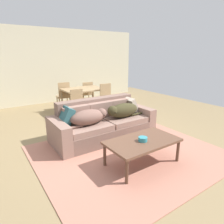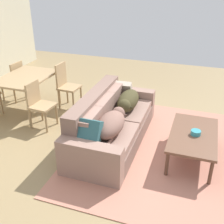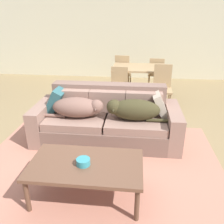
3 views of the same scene
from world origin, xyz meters
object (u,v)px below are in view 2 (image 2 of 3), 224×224
object	(u,v)px
throw_pillow_by_left_arm	(87,133)
dining_chair_near_right	(66,84)
coffee_table	(193,136)
couch	(110,124)
bowl_on_coffee_table	(196,133)
dog_on_right_cushion	(128,101)
dining_chair_near_left	(39,103)
dining_chair_far_right	(14,79)
dog_on_left_cushion	(112,123)
dining_table	(26,80)
throw_pillow_by_right_arm	(122,90)

from	to	relation	value
throw_pillow_by_left_arm	dining_chair_near_right	distance (m)	2.20
throw_pillow_by_left_arm	coffee_table	distance (m)	1.62
couch	bowl_on_coffee_table	size ratio (longest dim) A/B	15.30
dog_on_right_cushion	dining_chair_near_left	world-z (taller)	dining_chair_near_left
dog_on_right_cushion	dining_chair_far_right	size ratio (longest dim) A/B	1.05
dog_on_left_cushion	dog_on_right_cushion	world-z (taller)	dog_on_right_cushion
dog_on_right_cushion	dining_table	distance (m)	2.13
throw_pillow_by_left_arm	dining_table	world-z (taller)	throw_pillow_by_left_arm
throw_pillow_by_left_arm	coffee_table	bearing A→B (deg)	-61.18
couch	dog_on_right_cushion	bearing A→B (deg)	-24.10
coffee_table	dining_chair_near_right	bearing A→B (deg)	68.97
dog_on_left_cushion	dining_chair_far_right	xyz separation A→B (m)	(1.35, 2.74, -0.09)
coffee_table	dining_chair_near_left	bearing A→B (deg)	87.41
dining_chair_near_left	dog_on_left_cushion	bearing A→B (deg)	-102.98
coffee_table	dining_chair_near_right	xyz separation A→B (m)	(1.03, 2.67, 0.13)
couch	throw_pillow_by_right_arm	distance (m)	0.88
throw_pillow_by_left_arm	dog_on_right_cushion	bearing A→B (deg)	-10.81
throw_pillow_by_right_arm	dining_table	bearing A→B (deg)	99.83
throw_pillow_by_right_arm	coffee_table	bearing A→B (deg)	-122.13
couch	throw_pillow_by_right_arm	bearing A→B (deg)	3.71
dog_on_right_cushion	dining_chair_near_left	xyz separation A→B (m)	(-0.34, 1.58, -0.12)
bowl_on_coffee_table	dining_chair_near_right	distance (m)	2.89
dining_table	dining_chair_near_left	world-z (taller)	dining_chair_near_left
dog_on_right_cushion	throw_pillow_by_right_arm	size ratio (longest dim) A/B	2.43
dog_on_left_cushion	dining_chair_far_right	distance (m)	3.05
dog_on_right_cushion	dining_chair_far_right	world-z (taller)	dining_chair_far_right
bowl_on_coffee_table	dining_chair_far_right	bearing A→B (deg)	75.64
dog_on_left_cushion	dining_chair_far_right	world-z (taller)	dining_chair_far_right
dog_on_right_cushion	dining_chair_near_left	bearing A→B (deg)	101.97
couch	bowl_on_coffee_table	bearing A→B (deg)	-93.09
dog_on_left_cushion	dining_chair_near_left	bearing A→B (deg)	72.79
throw_pillow_by_right_arm	bowl_on_coffee_table	xyz separation A→B (m)	(-0.90, -1.43, -0.14)
coffee_table	dining_chair_far_right	size ratio (longest dim) A/B	1.39
dining_chair_far_right	dining_chair_near_left	bearing A→B (deg)	57.93
couch	throw_pillow_by_left_arm	distance (m)	0.88
dog_on_right_cushion	dining_table	bearing A→B (deg)	87.45
dining_chair_near_left	dining_chair_near_right	size ratio (longest dim) A/B	0.90
dog_on_left_cushion	couch	bearing A→B (deg)	21.72
couch	dog_on_left_cushion	size ratio (longest dim) A/B	2.47
throw_pillow_by_right_arm	dog_on_left_cushion	bearing A→B (deg)	-170.02
throw_pillow_by_left_arm	dining_chair_near_right	world-z (taller)	dining_chair_near_right
throw_pillow_by_left_arm	throw_pillow_by_right_arm	size ratio (longest dim) A/B	1.03
throw_pillow_by_right_arm	dining_chair_far_right	xyz separation A→B (m)	(0.11, 2.52, -0.11)
dog_on_right_cushion	dog_on_left_cushion	bearing A→B (deg)	178.92
throw_pillow_by_left_arm	bowl_on_coffee_table	xyz separation A→B (m)	(0.75, -1.43, -0.14)
dog_on_right_cushion	coffee_table	xyz separation A→B (m)	(-0.46, -1.17, -0.20)
throw_pillow_by_left_arm	dining_table	distance (m)	2.31
dog_on_left_cushion	throw_pillow_by_right_arm	xyz separation A→B (m)	(1.24, 0.22, 0.02)
couch	coffee_table	xyz separation A→B (m)	(-0.05, -1.35, 0.07)
dog_on_left_cushion	dining_table	bearing A→B (deg)	66.50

